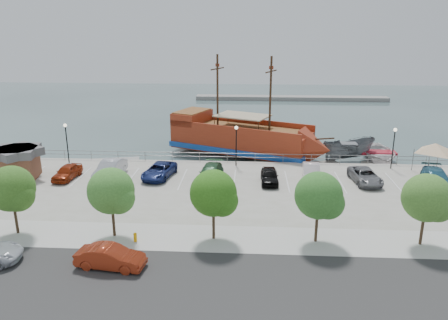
{
  "coord_description": "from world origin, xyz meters",
  "views": [
    {
      "loc": [
        1.35,
        -37.21,
        14.22
      ],
      "look_at": [
        -1.0,
        2.0,
        2.0
      ],
      "focal_mm": 35.0,
      "sensor_mm": 36.0,
      "label": 1
    }
  ],
  "objects": [
    {
      "name": "tree_b",
      "position": [
        -14.85,
        -10.07,
        3.3
      ],
      "size": [
        3.3,
        3.2,
        5.0
      ],
      "color": "#473321",
      "rests_on": "sidewalk"
    },
    {
      "name": "canopy_tent",
      "position": [
        19.53,
        4.99,
        3.16
      ],
      "size": [
        5.07,
        5.07,
        3.63
      ],
      "rotation": [
        0.0,
        0.0,
        0.18
      ],
      "color": "slate",
      "rests_on": "land_slab"
    },
    {
      "name": "lamp_post_mid",
      "position": [
        0.0,
        6.5,
        2.94
      ],
      "size": [
        0.36,
        0.36,
        4.28
      ],
      "color": "black",
      "rests_on": "land_slab"
    },
    {
      "name": "pirate_ship",
      "position": [
        1.6,
        13.15,
        1.08
      ],
      "size": [
        19.85,
        12.7,
        12.43
      ],
      "rotation": [
        0.0,
        0.0,
        -0.42
      ],
      "color": "#982E16",
      "rests_on": "ground"
    },
    {
      "name": "dock_east",
      "position": [
        17.29,
        9.2,
        -0.8
      ],
      "size": [
        7.3,
        3.43,
        0.4
      ],
      "primitive_type": "cube",
      "rotation": [
        0.0,
        0.0,
        -0.21
      ],
      "color": "#68655D",
      "rests_on": "ground"
    },
    {
      "name": "parked_car_d",
      "position": [
        -2.27,
        1.79,
        0.73
      ],
      "size": [
        2.44,
        5.17,
        1.46
      ],
      "primitive_type": "imported",
      "rotation": [
        0.0,
        0.0,
        -0.08
      ],
      "color": "#275231",
      "rests_on": "land_slab"
    },
    {
      "name": "lamp_post_left",
      "position": [
        -18.0,
        6.5,
        2.94
      ],
      "size": [
        0.36,
        0.36,
        4.28
      ],
      "color": "black",
      "rests_on": "land_slab"
    },
    {
      "name": "parked_car_e",
      "position": [
        3.3,
        1.5,
        0.68
      ],
      "size": [
        1.64,
        4.01,
        1.36
      ],
      "primitive_type": "imported",
      "rotation": [
        0.0,
        0.0,
        0.01
      ],
      "color": "black",
      "rests_on": "land_slab"
    },
    {
      "name": "speedboat",
      "position": [
        16.24,
        12.13,
        -0.23
      ],
      "size": [
        5.37,
        7.49,
        1.55
      ],
      "primitive_type": "imported",
      "rotation": [
        0.0,
        0.0,
        -0.0
      ],
      "color": "silver",
      "rests_on": "ground"
    },
    {
      "name": "street_sedan",
      "position": [
        -6.96,
        -14.11,
        0.7
      ],
      "size": [
        4.4,
        2.01,
        1.4
      ],
      "primitive_type": "imported",
      "rotation": [
        0.0,
        0.0,
        1.44
      ],
      "color": "maroon",
      "rests_on": "street"
    },
    {
      "name": "parked_car_h",
      "position": [
        18.59,
        1.72,
        0.74
      ],
      "size": [
        2.87,
        5.37,
        1.48
      ],
      "primitive_type": "imported",
      "rotation": [
        0.0,
        0.0,
        -0.16
      ],
      "color": "#2B6682",
      "rests_on": "land_slab"
    },
    {
      "name": "patrol_boat",
      "position": [
        12.74,
        11.78,
        0.25
      ],
      "size": [
        6.89,
        4.17,
        2.5
      ],
      "primitive_type": "imported",
      "rotation": [
        0.0,
        0.0,
        1.86
      ],
      "color": "slate",
      "rests_on": "ground"
    },
    {
      "name": "tree_f",
      "position": [
        13.15,
        -10.07,
        3.3
      ],
      "size": [
        3.3,
        3.2,
        5.0
      ],
      "color": "#473321",
      "rests_on": "sidewalk"
    },
    {
      "name": "street",
      "position": [
        0.0,
        -16.0,
        0.01
      ],
      "size": [
        100.0,
        8.0,
        0.04
      ],
      "primitive_type": "cube",
      "color": "#313131",
      "rests_on": "land_slab"
    },
    {
      "name": "fire_hydrant",
      "position": [
        -6.3,
        -10.8,
        0.38
      ],
      "size": [
        0.24,
        0.24,
        0.7
      ],
      "rotation": [
        0.0,
        0.0,
        0.07
      ],
      "color": "#EFA505",
      "rests_on": "sidewalk"
    },
    {
      "name": "ground",
      "position": [
        0.0,
        0.0,
        -1.0
      ],
      "size": [
        160.0,
        160.0,
        0.0
      ],
      "primitive_type": "plane",
      "color": "#314748"
    },
    {
      "name": "sidewalk",
      "position": [
        0.0,
        -10.0,
        0.01
      ],
      "size": [
        100.0,
        4.0,
        0.05
      ],
      "primitive_type": "cube",
      "color": "#B9B9B9",
      "rests_on": "land_slab"
    },
    {
      "name": "dock_mid",
      "position": [
        8.15,
        9.2,
        -0.8
      ],
      "size": [
        7.13,
        4.11,
        0.39
      ],
      "primitive_type": "cube",
      "rotation": [
        0.0,
        0.0,
        0.33
      ],
      "color": "slate",
      "rests_on": "ground"
    },
    {
      "name": "tree_c",
      "position": [
        -7.85,
        -10.07,
        3.3
      ],
      "size": [
        3.3,
        3.2,
        5.0
      ],
      "color": "#473321",
      "rests_on": "sidewalk"
    },
    {
      "name": "seawall_railing",
      "position": [
        0.0,
        7.8,
        0.53
      ],
      "size": [
        50.0,
        0.06,
        1.0
      ],
      "color": "slate",
      "rests_on": "land_slab"
    },
    {
      "name": "parked_car_b",
      "position": [
        -12.05,
        2.04,
        0.84
      ],
      "size": [
        2.16,
        5.21,
        1.68
      ],
      "primitive_type": "imported",
      "rotation": [
        0.0,
        0.0,
        -0.08
      ],
      "color": "#B9BBC4",
      "rests_on": "land_slab"
    },
    {
      "name": "shed",
      "position": [
        -20.71,
        1.23,
        1.64
      ],
      "size": [
        4.36,
        4.36,
        3.07
      ],
      "rotation": [
        0.0,
        0.0,
        0.19
      ],
      "color": "brown",
      "rests_on": "land_slab"
    },
    {
      "name": "parked_car_c",
      "position": [
        -7.32,
        2.36,
        0.69
      ],
      "size": [
        3.12,
        5.27,
        1.37
      ],
      "primitive_type": "imported",
      "rotation": [
        0.0,
        0.0,
        -0.18
      ],
      "color": "navy",
      "rests_on": "land_slab"
    },
    {
      "name": "tree_e",
      "position": [
        6.15,
        -10.07,
        3.3
      ],
      "size": [
        3.3,
        3.2,
        5.0
      ],
      "color": "#473321",
      "rests_on": "sidewalk"
    },
    {
      "name": "parked_car_a",
      "position": [
        -16.07,
        1.47,
        0.68
      ],
      "size": [
        1.99,
        4.14,
        1.36
      ],
      "primitive_type": "imported",
      "rotation": [
        0.0,
        0.0,
        -0.1
      ],
      "color": "maroon",
      "rests_on": "land_slab"
    },
    {
      "name": "lamp_post_right",
      "position": [
        16.0,
        6.5,
        2.94
      ],
      "size": [
        0.36,
        0.36,
        4.28
      ],
      "color": "black",
      "rests_on": "land_slab"
    },
    {
      "name": "dock_west",
      "position": [
        -14.92,
        9.2,
        -0.79
      ],
      "size": [
        7.73,
        3.68,
        0.43
      ],
      "primitive_type": "cube",
      "rotation": [
        0.0,
        0.0,
        0.22
      ],
      "color": "gray",
      "rests_on": "ground"
    },
    {
      "name": "far_shore",
      "position": [
        10.0,
        55.0,
        -0.6
      ],
      "size": [
        40.0,
        3.0,
        0.8
      ],
      "primitive_type": "cube",
      "color": "#979592",
      "rests_on": "ground"
    },
    {
      "name": "parked_car_g",
      "position": [
        12.26,
        2.05,
        0.66
      ],
      "size": [
        2.7,
        4.99,
        1.33
      ],
      "primitive_type": "imported",
      "rotation": [
        0.0,
        0.0,
        0.11
      ],
      "color": "slate",
      "rests_on": "land_slab"
    },
    {
      "name": "tree_d",
      "position": [
        -0.85,
        -10.07,
        3.3
      ],
      "size": [
        3.3,
        3.2,
        5.0
      ],
      "color": "#473321",
      "rests_on": "sidewalk"
    },
    {
      "name": "parked_car_f",
      "position": [
        7.34,
        2.78,
        0.73
      ],
      "size": [
        1.89,
        4.53,
        1.46
      ],
      "primitive_type": "imported",
      "rotation": [
        0.0,
        0.0,
        -0.08
      ],
      "color": "white",
      "rests_on": "land_slab"
    }
  ]
}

